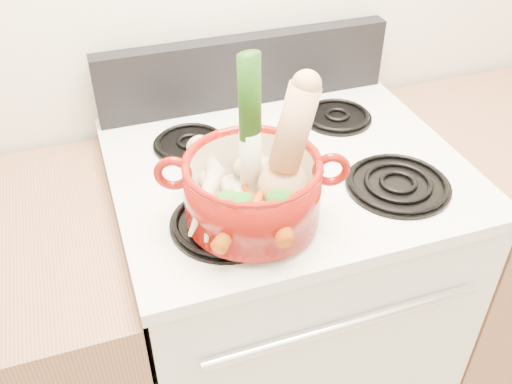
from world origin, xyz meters
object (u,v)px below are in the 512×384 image
object	(u,v)px
stove_body	(281,307)
leek	(250,126)
dutch_oven	(253,190)
squash	(284,149)

from	to	relation	value
stove_body	leek	bearing A→B (deg)	-135.73
stove_body	dutch_oven	distance (m)	0.61
leek	dutch_oven	bearing A→B (deg)	-121.78
stove_body	leek	xyz separation A→B (m)	(-0.13, -0.13, 0.68)
stove_body	squash	world-z (taller)	squash
stove_body	leek	world-z (taller)	leek
dutch_oven	squash	xyz separation A→B (m)	(0.06, -0.01, 0.09)
stove_body	squash	distance (m)	0.69
stove_body	squash	xyz separation A→B (m)	(-0.08, -0.18, 0.66)
dutch_oven	squash	size ratio (longest dim) A/B	1.04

